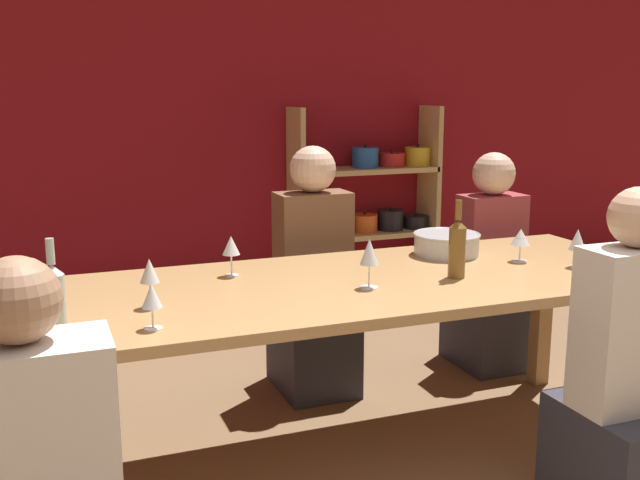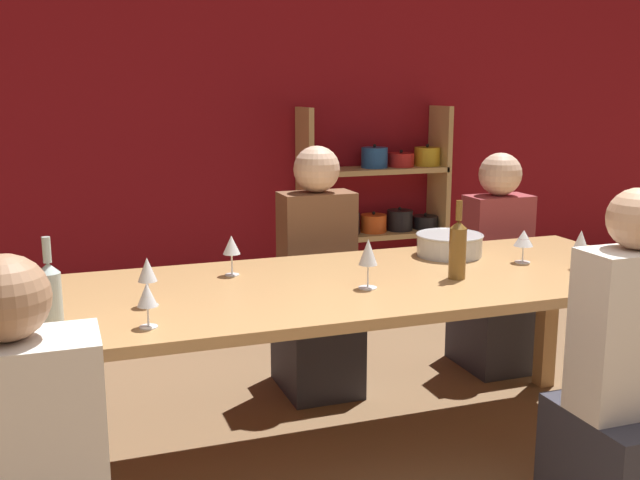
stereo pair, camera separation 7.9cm
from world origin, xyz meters
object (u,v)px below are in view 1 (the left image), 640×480
object	(u,v)px
wine_glass_white_c	(150,273)
person_far_a	(313,299)
wine_bottle_green	(457,247)
wine_bottle_dark	(54,297)
wine_glass_empty_a	(231,246)
wine_glass_empty_c	(577,240)
person_far_b	(489,285)
mixing_bowl	(446,243)
wine_glass_red_b	(521,238)
dining_table	(329,301)
wine_glass_red_a	(615,255)
shelf_unit	(366,221)
wine_glass_white_b	(369,254)
person_near_a	(623,406)
wine_glass_white_a	(152,298)

from	to	relation	value
wine_glass_white_c	person_far_a	distance (m)	1.32
wine_bottle_green	wine_bottle_dark	size ratio (longest dim) A/B	1.05
wine_glass_empty_a	wine_glass_white_c	size ratio (longest dim) A/B	0.95
wine_glass_empty_c	person_far_b	distance (m)	1.00
mixing_bowl	wine_bottle_dark	world-z (taller)	wine_bottle_dark
wine_glass_red_b	person_far_a	xyz separation A→B (m)	(-0.69, 0.73, -0.40)
wine_bottle_dark	wine_glass_red_b	xyz separation A→B (m)	(1.93, 0.29, -0.01)
dining_table	wine_bottle_green	xyz separation A→B (m)	(0.50, -0.11, 0.20)
wine_glass_red_a	person_far_b	world-z (taller)	person_far_b
wine_glass_empty_c	person_far_b	world-z (taller)	person_far_b
wine_bottle_green	wine_glass_red_a	xyz separation A→B (m)	(0.51, -0.31, -0.01)
wine_bottle_green	wine_glass_red_b	xyz separation A→B (m)	(0.41, 0.14, -0.02)
shelf_unit	person_far_a	xyz separation A→B (m)	(-0.94, -1.41, -0.10)
wine_glass_red_a	wine_glass_white_c	world-z (taller)	wine_glass_white_c
wine_glass_empty_a	wine_glass_white_b	bearing A→B (deg)	-39.83
mixing_bowl	person_far_a	bearing A→B (deg)	132.57
wine_bottle_green	wine_glass_empty_c	size ratio (longest dim) A/B	1.90
wine_glass_red_b	wine_glass_white_c	world-z (taller)	wine_glass_white_c
wine_glass_red_a	wine_glass_empty_c	size ratio (longest dim) A/B	0.99
wine_bottle_dark	person_near_a	xyz separation A→B (m)	(1.79, -0.51, -0.43)
wine_bottle_green	wine_glass_red_a	size ratio (longest dim) A/B	1.92
mixing_bowl	person_near_a	xyz separation A→B (m)	(0.09, -1.03, -0.37)
wine_glass_red_a	wine_glass_white_b	xyz separation A→B (m)	(-0.90, 0.30, 0.02)
wine_glass_white_b	person_near_a	xyz separation A→B (m)	(0.66, -0.65, -0.45)
dining_table	wine_bottle_green	distance (m)	0.55
person_near_a	person_far_b	xyz separation A→B (m)	(0.47, 1.51, 0.00)
shelf_unit	wine_glass_red_b	world-z (taller)	shelf_unit
mixing_bowl	person_far_b	distance (m)	0.82
wine_glass_red_b	wine_glass_white_a	bearing A→B (deg)	-167.69
dining_table	wine_glass_red_a	world-z (taller)	wine_glass_red_a
dining_table	person_far_a	world-z (taller)	person_far_a
person_far_a	wine_glass_white_b	bearing A→B (deg)	83.12
dining_table	wine_glass_empty_c	distance (m)	1.09
wine_bottle_dark	wine_glass_empty_a	size ratio (longest dim) A/B	1.83
wine_glass_white_b	person_far_a	size ratio (longest dim) A/B	0.15
dining_table	wine_glass_white_c	size ratio (longest dim) A/B	16.37
wine_glass_red_a	wine_glass_white_b	world-z (taller)	wine_glass_white_b
wine_glass_white_b	wine_glass_white_a	bearing A→B (deg)	-166.72
wine_glass_red_a	wine_glass_red_b	size ratio (longest dim) A/B	1.14
shelf_unit	wine_glass_empty_c	distance (m)	2.34
shelf_unit	person_near_a	bearing A→B (deg)	-97.48
wine_glass_empty_a	wine_glass_empty_c	xyz separation A→B (m)	(1.39, -0.38, -0.00)
person_far_b	wine_glass_red_a	bearing A→B (deg)	78.88
wine_glass_white_a	person_far_b	bearing A→B (deg)	28.39
mixing_bowl	wine_bottle_green	bearing A→B (deg)	-115.10
wine_glass_empty_a	wine_glass_white_c	bearing A→B (deg)	-138.70
wine_glass_empty_a	person_far_b	distance (m)	1.70
dining_table	wine_glass_white_a	bearing A→B (deg)	-155.95
wine_glass_red_a	wine_glass_empty_c	xyz separation A→B (m)	(0.06, 0.28, -0.00)
wine_glass_empty_a	wine_glass_white_c	world-z (taller)	wine_glass_white_c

